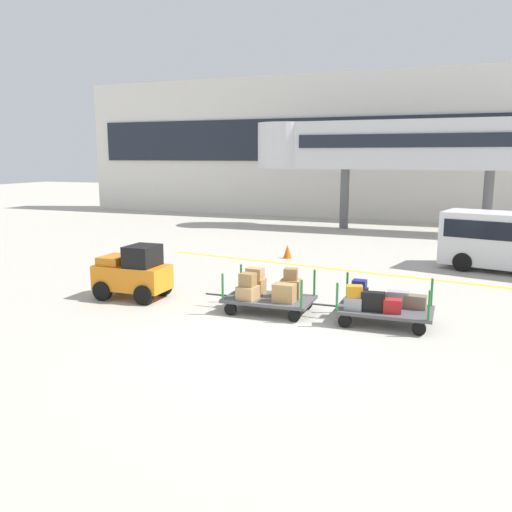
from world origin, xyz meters
TOP-DOWN VIEW (x-y plane):
  - ground_plane at (0.00, 0.00)m, footprint 120.00×120.00m
  - apron_lead_line at (0.33, 8.47)m, footprint 15.50×2.60m
  - terminal_building at (0.00, 25.98)m, footprint 45.68×2.51m
  - jet_bridge at (-0.25, 19.99)m, footprint 15.77×3.00m
  - baggage_tug at (-4.75, 2.39)m, footprint 2.12×1.26m
  - baggage_cart_lead at (-0.59, 2.45)m, footprint 3.01×1.44m
  - baggage_cart_middle at (2.32, 2.51)m, footprint 3.01×1.44m
  - safety_cone_near at (-2.51, 10.02)m, footprint 0.36×0.36m

SIDE VIEW (x-z plane):
  - ground_plane at x=0.00m, z-range 0.00..0.00m
  - apron_lead_line at x=0.33m, z-range 0.00..0.01m
  - safety_cone_near at x=-2.51m, z-range 0.00..0.55m
  - baggage_cart_middle at x=2.32m, z-range -0.05..1.05m
  - baggage_cart_lead at x=-0.59m, z-range -0.03..1.15m
  - baggage_tug at x=-4.75m, z-range -0.04..1.54m
  - jet_bridge at x=-0.25m, z-range 1.64..7.62m
  - terminal_building at x=0.00m, z-range 0.01..9.41m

